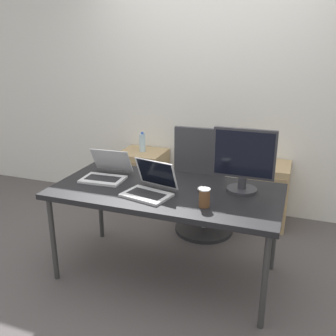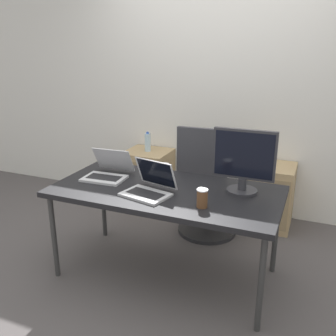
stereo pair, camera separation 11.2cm
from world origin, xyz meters
name	(u,v)px [view 2 (the right image)]	position (x,y,z in m)	size (l,w,h in m)	color
ground_plane	(166,273)	(0.00, 0.00, 0.00)	(14.00, 14.00, 0.00)	#514C4C
wall_back	(220,88)	(0.00, 1.43, 1.30)	(10.00, 0.05, 2.60)	silver
desk	(166,195)	(0.00, 0.00, 0.67)	(1.68, 0.83, 0.72)	black
office_chair	(206,195)	(0.10, 0.73, 0.40)	(0.56, 0.57, 1.07)	#232326
cabinet_left	(148,178)	(-0.71, 1.17, 0.31)	(0.47, 0.45, 0.62)	tan
cabinet_right	(268,195)	(0.60, 1.17, 0.31)	(0.47, 0.45, 0.62)	tan
water_bottle	(148,142)	(-0.71, 1.17, 0.72)	(0.07, 0.07, 0.21)	silver
laptop_left	(149,187)	(-0.08, -0.13, 0.77)	(0.37, 0.37, 0.23)	silver
laptop_right	(107,172)	(-0.53, 0.05, 0.77)	(0.34, 0.35, 0.22)	silver
monitor	(244,162)	(0.53, 0.16, 0.95)	(0.44, 0.22, 0.46)	#2D2D33
mouse	(200,189)	(0.25, 0.06, 0.74)	(0.05, 0.07, 0.03)	silver
coffee_cup_white	(164,170)	(-0.11, 0.24, 0.77)	(0.08, 0.08, 0.11)	white
coffee_cup_brown	(202,198)	(0.34, -0.20, 0.78)	(0.08, 0.08, 0.13)	brown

